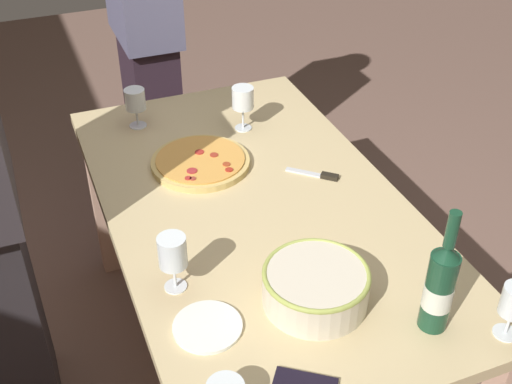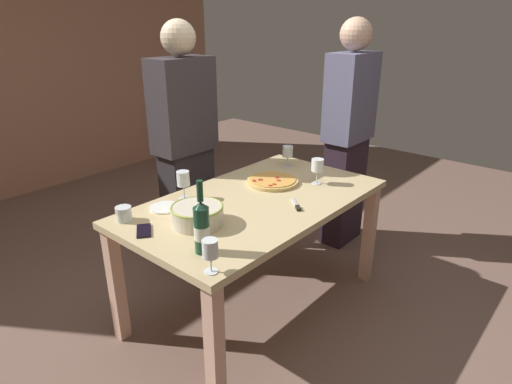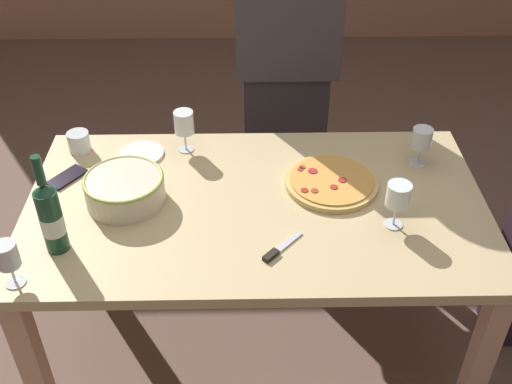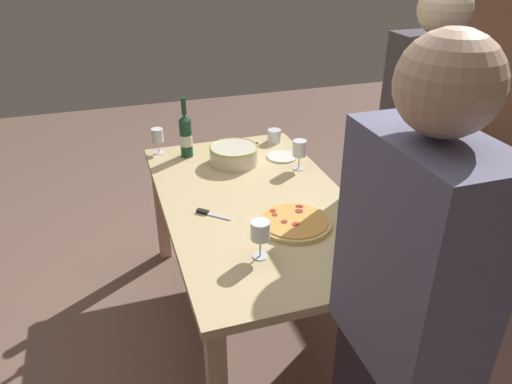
{
  "view_description": "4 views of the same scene",
  "coord_description": "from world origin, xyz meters",
  "px_view_note": "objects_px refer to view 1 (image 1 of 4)",
  "views": [
    {
      "loc": [
        -1.53,
        0.61,
        1.97
      ],
      "look_at": [
        0.0,
        0.0,
        0.8
      ],
      "focal_mm": 46.25,
      "sensor_mm": 36.0,
      "label": 1
    },
    {
      "loc": [
        -1.79,
        -1.54,
        1.75
      ],
      "look_at": [
        0.0,
        0.0,
        0.8
      ],
      "focal_mm": 30.3,
      "sensor_mm": 36.0,
      "label": 2
    },
    {
      "loc": [
        -0.03,
        -1.68,
        2.08
      ],
      "look_at": [
        0.0,
        0.0,
        0.8
      ],
      "focal_mm": 43.28,
      "sensor_mm": 36.0,
      "label": 3
    },
    {
      "loc": [
        2.0,
        -0.65,
        1.93
      ],
      "look_at": [
        0.0,
        0.0,
        0.8
      ],
      "focal_mm": 34.45,
      "sensor_mm": 36.0,
      "label": 4
    }
  ],
  "objects_px": {
    "side_plate": "(208,327)",
    "person_guest_left": "(145,29)",
    "wine_glass_far_right": "(135,101)",
    "pizza": "(200,162)",
    "serving_bowl": "(316,286)",
    "wine_bottle": "(440,286)",
    "wine_glass_far_left": "(173,254)",
    "dining_table": "(256,227)",
    "wine_glass_near_pizza": "(243,100)",
    "pizza_knife": "(319,175)"
  },
  "relations": [
    {
      "from": "side_plate",
      "to": "person_guest_left",
      "type": "xyz_separation_m",
      "value": [
        1.6,
        -0.25,
        0.14
      ]
    },
    {
      "from": "wine_glass_far_right",
      "to": "person_guest_left",
      "type": "height_order",
      "value": "person_guest_left"
    },
    {
      "from": "pizza",
      "to": "serving_bowl",
      "type": "relative_size",
      "value": 1.21
    },
    {
      "from": "wine_bottle",
      "to": "wine_glass_far_right",
      "type": "height_order",
      "value": "wine_bottle"
    },
    {
      "from": "wine_glass_far_left",
      "to": "person_guest_left",
      "type": "distance_m",
      "value": 1.45
    },
    {
      "from": "wine_glass_far_right",
      "to": "serving_bowl",
      "type": "bearing_deg",
      "value": -168.68
    },
    {
      "from": "side_plate",
      "to": "person_guest_left",
      "type": "height_order",
      "value": "person_guest_left"
    },
    {
      "from": "dining_table",
      "to": "wine_glass_far_left",
      "type": "relative_size",
      "value": 9.54
    },
    {
      "from": "wine_glass_near_pizza",
      "to": "wine_glass_far_right",
      "type": "relative_size",
      "value": 1.11
    },
    {
      "from": "wine_glass_far_right",
      "to": "side_plate",
      "type": "xyz_separation_m",
      "value": [
        -1.05,
        0.07,
        -0.1
      ]
    },
    {
      "from": "serving_bowl",
      "to": "wine_bottle",
      "type": "relative_size",
      "value": 0.79
    },
    {
      "from": "dining_table",
      "to": "wine_bottle",
      "type": "xyz_separation_m",
      "value": [
        -0.63,
        -0.22,
        0.22
      ]
    },
    {
      "from": "serving_bowl",
      "to": "wine_glass_near_pizza",
      "type": "height_order",
      "value": "wine_glass_near_pizza"
    },
    {
      "from": "serving_bowl",
      "to": "side_plate",
      "type": "height_order",
      "value": "serving_bowl"
    },
    {
      "from": "wine_glass_far_right",
      "to": "pizza_knife",
      "type": "relative_size",
      "value": 1.01
    },
    {
      "from": "serving_bowl",
      "to": "pizza_knife",
      "type": "xyz_separation_m",
      "value": [
        0.52,
        -0.27,
        -0.05
      ]
    },
    {
      "from": "pizza",
      "to": "wine_bottle",
      "type": "bearing_deg",
      "value": -160.81
    },
    {
      "from": "wine_glass_near_pizza",
      "to": "wine_glass_far_right",
      "type": "xyz_separation_m",
      "value": [
        0.16,
        0.36,
        -0.02
      ]
    },
    {
      "from": "person_guest_left",
      "to": "wine_glass_far_left",
      "type": "bearing_deg",
      "value": -13.84
    },
    {
      "from": "wine_glass_far_left",
      "to": "dining_table",
      "type": "bearing_deg",
      "value": -51.52
    },
    {
      "from": "person_guest_left",
      "to": "wine_glass_near_pizza",
      "type": "bearing_deg",
      "value": 11.86
    },
    {
      "from": "wine_glass_far_right",
      "to": "wine_glass_near_pizza",
      "type": "bearing_deg",
      "value": -114.27
    },
    {
      "from": "serving_bowl",
      "to": "wine_glass_far_left",
      "type": "bearing_deg",
      "value": 60.15
    },
    {
      "from": "pizza",
      "to": "wine_glass_far_left",
      "type": "xyz_separation_m",
      "value": [
        -0.54,
        0.24,
        0.1
      ]
    },
    {
      "from": "wine_glass_far_left",
      "to": "wine_glass_far_right",
      "type": "xyz_separation_m",
      "value": [
        0.88,
        -0.11,
        -0.01
      ]
    },
    {
      "from": "wine_glass_near_pizza",
      "to": "serving_bowl",
      "type": "bearing_deg",
      "value": 170.94
    },
    {
      "from": "wine_bottle",
      "to": "wine_glass_near_pizza",
      "type": "bearing_deg",
      "value": 4.85
    },
    {
      "from": "dining_table",
      "to": "serving_bowl",
      "type": "relative_size",
      "value": 5.8
    },
    {
      "from": "wine_bottle",
      "to": "person_guest_left",
      "type": "relative_size",
      "value": 0.2
    },
    {
      "from": "wine_bottle",
      "to": "serving_bowl",
      "type": "bearing_deg",
      "value": 52.63
    },
    {
      "from": "pizza",
      "to": "wine_glass_far_left",
      "type": "height_order",
      "value": "wine_glass_far_left"
    },
    {
      "from": "side_plate",
      "to": "serving_bowl",
      "type": "bearing_deg",
      "value": -92.65
    },
    {
      "from": "side_plate",
      "to": "pizza_knife",
      "type": "height_order",
      "value": "pizza_knife"
    },
    {
      "from": "wine_glass_near_pizza",
      "to": "wine_glass_far_right",
      "type": "bearing_deg",
      "value": 65.73
    },
    {
      "from": "wine_glass_near_pizza",
      "to": "person_guest_left",
      "type": "relative_size",
      "value": 0.09
    },
    {
      "from": "wine_glass_far_right",
      "to": "person_guest_left",
      "type": "xyz_separation_m",
      "value": [
        0.54,
        -0.17,
        0.05
      ]
    },
    {
      "from": "pizza_knife",
      "to": "person_guest_left",
      "type": "height_order",
      "value": "person_guest_left"
    },
    {
      "from": "wine_glass_far_right",
      "to": "side_plate",
      "type": "relative_size",
      "value": 0.85
    },
    {
      "from": "side_plate",
      "to": "pizza",
      "type": "bearing_deg",
      "value": -16.38
    },
    {
      "from": "dining_table",
      "to": "pizza",
      "type": "distance_m",
      "value": 0.31
    },
    {
      "from": "wine_glass_far_right",
      "to": "pizza_knife",
      "type": "xyz_separation_m",
      "value": [
        -0.55,
        -0.48,
        -0.1
      ]
    },
    {
      "from": "dining_table",
      "to": "wine_glass_far_left",
      "type": "distance_m",
      "value": 0.48
    },
    {
      "from": "serving_bowl",
      "to": "wine_glass_near_pizza",
      "type": "xyz_separation_m",
      "value": [
        0.9,
        -0.14,
        0.06
      ]
    },
    {
      "from": "wine_bottle",
      "to": "wine_glass_near_pizza",
      "type": "xyz_separation_m",
      "value": [
        1.08,
        0.09,
        -0.01
      ]
    },
    {
      "from": "wine_glass_near_pizza",
      "to": "pizza_knife",
      "type": "xyz_separation_m",
      "value": [
        -0.39,
        -0.12,
        -0.11
      ]
    },
    {
      "from": "serving_bowl",
      "to": "wine_glass_far_left",
      "type": "xyz_separation_m",
      "value": [
        0.18,
        0.32,
        0.06
      ]
    },
    {
      "from": "wine_glass_far_right",
      "to": "person_guest_left",
      "type": "relative_size",
      "value": 0.08
    },
    {
      "from": "pizza",
      "to": "wine_glass_near_pizza",
      "type": "bearing_deg",
      "value": -50.97
    },
    {
      "from": "serving_bowl",
      "to": "person_guest_left",
      "type": "xyz_separation_m",
      "value": [
        1.61,
        0.04,
        0.09
      ]
    },
    {
      "from": "side_plate",
      "to": "pizza_knife",
      "type": "distance_m",
      "value": 0.75
    }
  ]
}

